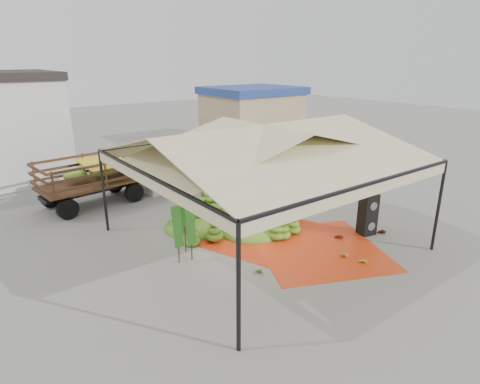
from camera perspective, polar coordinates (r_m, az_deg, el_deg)
ground at (r=14.12m, az=3.05°, el=-6.71°), size 90.00×90.00×0.00m
canopy_tent at (r=13.06m, az=3.29°, el=6.50°), size 8.10×8.10×4.00m
building_tan at (r=29.44m, az=1.73°, el=10.80°), size 6.30×5.30×4.10m
tarp_left at (r=14.38m, az=4.30°, el=-6.23°), size 5.22×5.10×0.01m
tarp_right at (r=13.68m, az=11.14°, el=-7.91°), size 5.26×5.36×0.01m
banana_heap at (r=15.58m, az=0.56°, el=-1.55°), size 7.73×7.14×1.34m
hand_yellow_a at (r=13.03m, az=16.99°, el=-9.41°), size 0.42×0.36×0.17m
hand_yellow_b at (r=13.24m, az=14.43°, el=-8.68°), size 0.42×0.36×0.18m
hand_red_a at (r=14.45m, az=13.79°, el=-6.21°), size 0.49×0.42×0.20m
hand_red_b at (r=15.30m, az=19.44°, el=-5.36°), size 0.44×0.37×0.19m
hand_green at (r=11.95m, az=2.63°, el=-11.19°), size 0.40×0.33×0.18m
hanging_bunches at (r=15.14m, az=5.24°, el=5.48°), size 4.74×0.24×0.20m
speaker_stack at (r=14.93m, az=17.71°, el=-3.01°), size 0.64×0.59×1.52m
banana_leaves at (r=13.03m, az=-8.25°, el=-9.18°), size 0.96×1.36×3.70m
vendor at (r=16.69m, az=-4.98°, el=0.46°), size 0.69×0.52×1.72m
truck_left at (r=18.60m, az=-17.10°, el=2.96°), size 6.29×2.79×2.09m
truck_right at (r=23.84m, az=-1.34°, el=7.04°), size 6.33×3.20×2.08m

